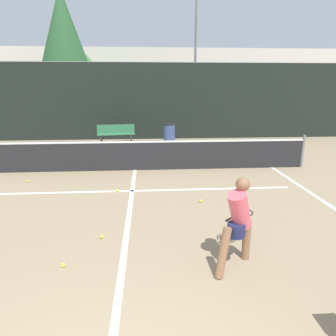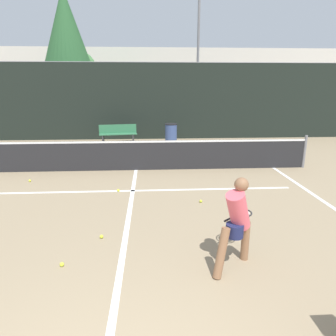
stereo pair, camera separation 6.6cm
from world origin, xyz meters
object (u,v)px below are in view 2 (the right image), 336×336
parked_car (125,122)px  courtside_bench (118,133)px  player_practicing (237,220)px  trash_bin (171,133)px

parked_car → courtside_bench: bearing=-90.2°
player_practicing → courtside_bench: 10.39m
trash_bin → parked_car: size_ratio=0.21×
trash_bin → courtside_bench: bearing=175.8°
player_practicing → trash_bin: player_practicing is taller
player_practicing → courtside_bench: bearing=64.5°
player_practicing → parked_car: player_practicing is taller
courtside_bench → parked_car: parked_car is taller
courtside_bench → player_practicing: bearing=-83.0°
player_practicing → parked_car: 13.89m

